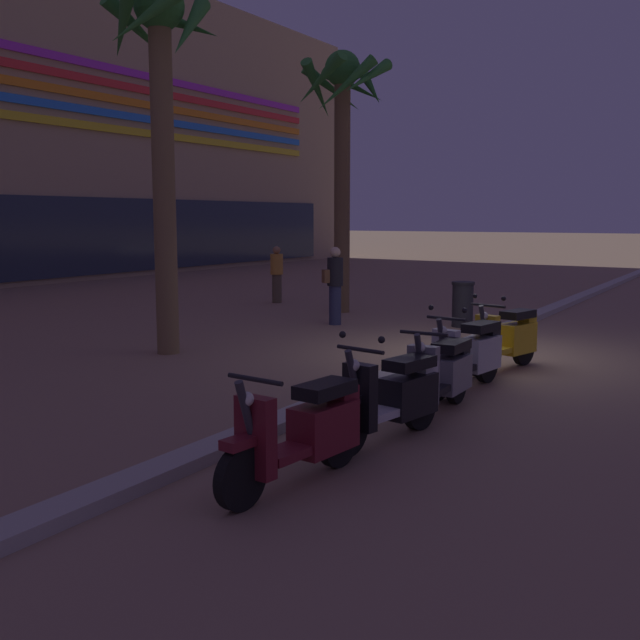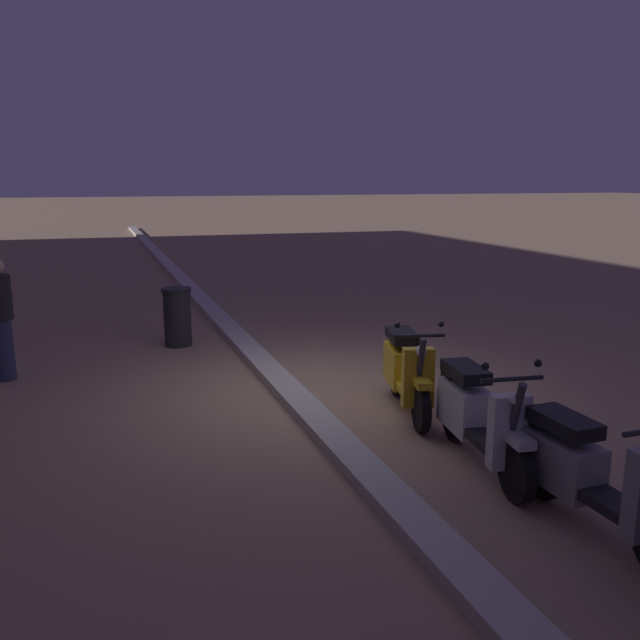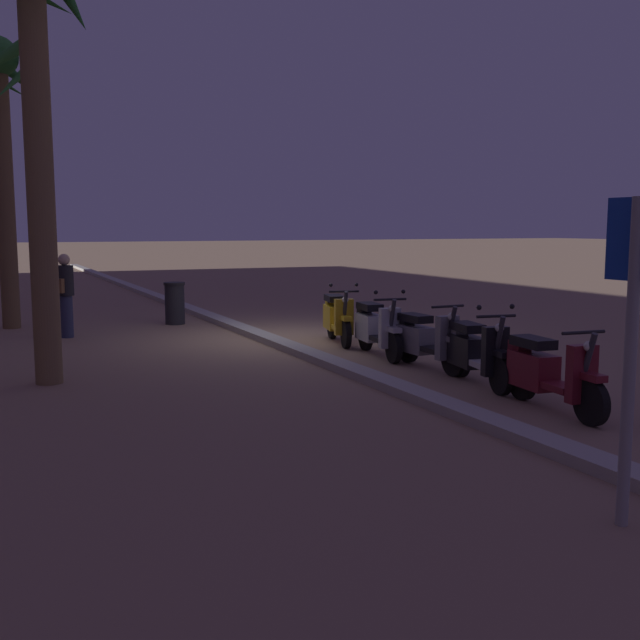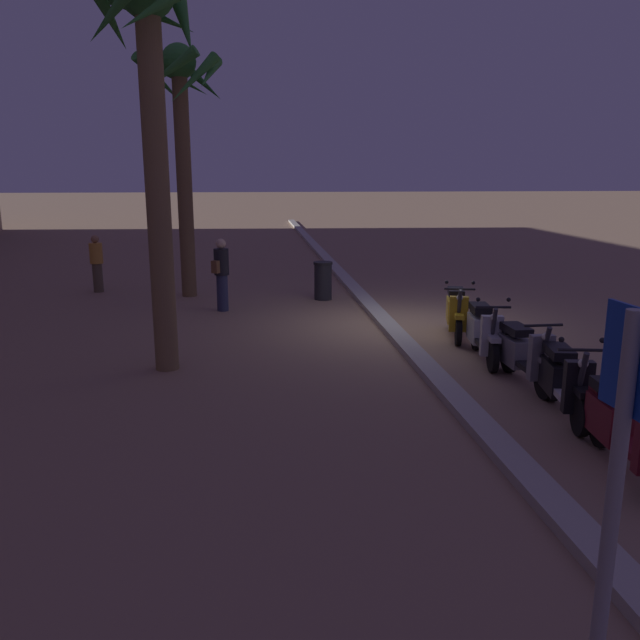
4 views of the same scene
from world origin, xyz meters
The scene contains 13 objects.
ground_plane centered at (0.00, 0.00, 0.00)m, with size 200.00×200.00×0.00m, color #93755B.
curb_strip centered at (0.00, 0.36, 0.06)m, with size 60.00×0.36×0.12m, color #ADA89E.
scooter_maroon_lead_nearest centered at (-6.64, -0.79, 0.45)m, with size 1.83×0.58×1.04m.
scooter_black_mid_centre centered at (-5.08, -0.90, 0.45)m, with size 1.73×0.65×1.17m.
scooter_grey_mid_rear centered at (-3.78, -0.92, 0.44)m, with size 1.77×0.56×1.04m.
scooter_silver_mid_front centered at (-2.46, -0.78, 0.46)m, with size 1.84×0.63×1.17m.
scooter_yellow_tail_end centered at (-0.90, -0.82, 0.47)m, with size 1.72×0.72×1.17m.
crossing_sign centered at (-9.58, 1.14, 1.50)m, with size 0.60×0.13×2.40m.
palm_tree_near_sign centered at (3.88, 4.72, 4.56)m, with size 2.18×2.28×6.14m.
palm_tree_mid_walkway centered at (-2.52, 4.53, 4.40)m, with size 1.83×1.88×6.06m.
pedestrian_window_shopping centered at (4.72, 7.20, 0.79)m, with size 0.34×0.34×1.52m.
pedestrian_strolling_near_curb centered at (1.91, 3.80, 0.88)m, with size 0.44×0.40×1.66m.
litter_bin centered at (3.01, 1.34, 0.48)m, with size 0.48×0.48×0.95m.
Camera 4 is at (-12.60, 3.14, 3.09)m, focal length 35.65 mm.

